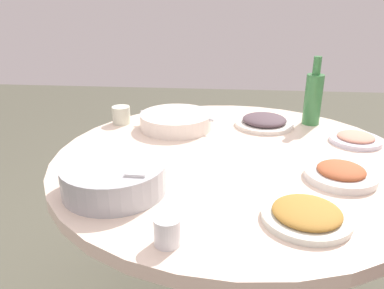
# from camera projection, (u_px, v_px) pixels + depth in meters

# --- Properties ---
(round_dining_table) EXTENTS (1.26, 1.26, 0.75)m
(round_dining_table) POSITION_uv_depth(u_px,v_px,m) (232.00, 184.00, 1.39)
(round_dining_table) COLOR #99999E
(round_dining_table) RESTS_ON ground
(rice_bowl) EXTENTS (0.30, 0.30, 0.09)m
(rice_bowl) POSITION_uv_depth(u_px,v_px,m) (114.00, 177.00, 1.11)
(rice_bowl) COLOR #B2B5BA
(rice_bowl) RESTS_ON round_dining_table
(soup_bowl) EXTENTS (0.30, 0.32, 0.06)m
(soup_bowl) POSITION_uv_depth(u_px,v_px,m) (176.00, 121.00, 1.61)
(soup_bowl) COLOR white
(soup_bowl) RESTS_ON round_dining_table
(dish_eggplant) EXTENTS (0.25, 0.25, 0.05)m
(dish_eggplant) POSITION_uv_depth(u_px,v_px,m) (264.00, 122.00, 1.64)
(dish_eggplant) COLOR white
(dish_eggplant) RESTS_ON round_dining_table
(dish_stirfry) EXTENTS (0.22, 0.22, 0.05)m
(dish_stirfry) POSITION_uv_depth(u_px,v_px,m) (341.00, 173.00, 1.19)
(dish_stirfry) COLOR silver
(dish_stirfry) RESTS_ON round_dining_table
(dish_tofu_braise) EXTENTS (0.23, 0.23, 0.04)m
(dish_tofu_braise) POSITION_uv_depth(u_px,v_px,m) (307.00, 214.00, 0.97)
(dish_tofu_braise) COLOR silver
(dish_tofu_braise) RESTS_ON round_dining_table
(dish_shrimp) EXTENTS (0.19, 0.19, 0.04)m
(dish_shrimp) POSITION_uv_depth(u_px,v_px,m) (356.00, 139.00, 1.47)
(dish_shrimp) COLOR silver
(dish_shrimp) RESTS_ON round_dining_table
(green_bottle) EXTENTS (0.07, 0.07, 0.29)m
(green_bottle) POSITION_uv_depth(u_px,v_px,m) (313.00, 97.00, 1.63)
(green_bottle) COLOR #387D42
(green_bottle) RESTS_ON round_dining_table
(tea_cup_far) EXTENTS (0.06, 0.06, 0.07)m
(tea_cup_far) POSITION_uv_depth(u_px,v_px,m) (167.00, 231.00, 0.88)
(tea_cup_far) COLOR white
(tea_cup_far) RESTS_ON round_dining_table
(tea_cup_side) EXTENTS (0.08, 0.08, 0.07)m
(tea_cup_side) POSITION_uv_depth(u_px,v_px,m) (121.00, 115.00, 1.66)
(tea_cup_side) COLOR silver
(tea_cup_side) RESTS_ON round_dining_table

